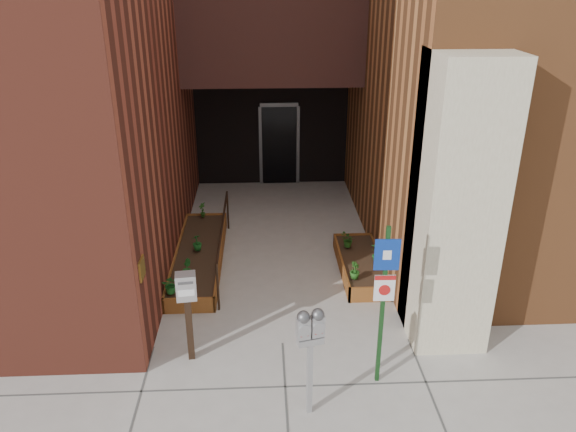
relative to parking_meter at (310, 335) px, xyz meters
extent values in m
plane|color=#9E9991|center=(-0.29, 1.49, -1.22)|extent=(80.00, 80.00, 0.00)
cube|color=#BBB190|center=(2.26, 1.69, 0.98)|extent=(1.10, 1.20, 4.40)
cube|color=#321B16|center=(-0.29, 7.49, 2.78)|extent=(4.20, 2.00, 2.00)
cube|color=black|center=(-0.29, 8.89, 0.28)|extent=(4.00, 0.30, 3.00)
cube|color=black|center=(-0.09, 8.71, -0.17)|extent=(0.90, 0.06, 2.10)
cube|color=#B79338|center=(-2.28, 1.29, 0.28)|extent=(0.04, 0.30, 0.30)
cube|color=brown|center=(-1.84, 2.41, -1.07)|extent=(0.90, 0.04, 0.30)
cube|color=brown|center=(-1.84, 5.97, -1.07)|extent=(0.90, 0.04, 0.30)
cube|color=brown|center=(-2.27, 4.19, -1.07)|extent=(0.04, 3.60, 0.30)
cube|color=brown|center=(-1.41, 4.19, -1.07)|extent=(0.04, 3.60, 0.30)
cube|color=black|center=(-1.84, 4.19, -1.09)|extent=(0.82, 3.52, 0.26)
cube|color=brown|center=(1.31, 2.61, -1.07)|extent=(0.80, 0.04, 0.30)
cube|color=brown|center=(1.31, 4.77, -1.07)|extent=(0.80, 0.04, 0.30)
cube|color=brown|center=(0.93, 3.69, -1.07)|extent=(0.04, 2.20, 0.30)
cube|color=brown|center=(1.69, 3.69, -1.07)|extent=(0.04, 2.20, 0.30)
cube|color=black|center=(1.31, 3.69, -1.09)|extent=(0.72, 2.12, 0.26)
cylinder|color=black|center=(-1.34, 2.49, -0.77)|extent=(0.04, 0.04, 0.90)
cylinder|color=black|center=(-1.34, 5.79, -0.77)|extent=(0.04, 0.04, 0.90)
cylinder|color=black|center=(-1.34, 4.14, -0.34)|extent=(0.04, 3.30, 0.04)
cube|color=#A5A5A8|center=(0.00, 0.00, -0.68)|extent=(0.08, 0.08, 1.10)
cube|color=#A5A5A8|center=(0.00, 0.00, -0.08)|extent=(0.35, 0.21, 0.09)
cube|color=#A5A5A8|center=(-0.09, -0.02, 0.11)|extent=(0.19, 0.15, 0.28)
sphere|color=#59595B|center=(-0.09, -0.02, 0.28)|extent=(0.16, 0.16, 0.16)
cube|color=white|center=(-0.08, -0.08, 0.13)|extent=(0.10, 0.03, 0.05)
cube|color=#B21414|center=(-0.08, -0.08, 0.05)|extent=(0.10, 0.03, 0.03)
cube|color=#A5A5A8|center=(0.09, 0.02, 0.11)|extent=(0.19, 0.15, 0.28)
sphere|color=#59595B|center=(0.09, 0.02, 0.28)|extent=(0.16, 0.16, 0.16)
cube|color=white|center=(0.10, -0.03, 0.13)|extent=(0.10, 0.03, 0.05)
cube|color=#B21414|center=(0.10, -0.03, 0.05)|extent=(0.10, 0.03, 0.03)
cube|color=#153A17|center=(1.02, 0.58, -0.02)|extent=(0.06, 0.06, 2.41)
cube|color=navy|center=(1.02, 0.55, 0.80)|extent=(0.33, 0.03, 0.44)
cube|color=white|center=(1.02, 0.54, 0.80)|extent=(0.11, 0.02, 0.13)
cube|color=white|center=(1.02, 0.55, 0.31)|extent=(0.27, 0.03, 0.38)
cube|color=#B21414|center=(1.02, 0.54, 0.47)|extent=(0.27, 0.02, 0.07)
cylinder|color=#B21414|center=(1.02, 0.53, 0.29)|extent=(0.15, 0.02, 0.15)
cube|color=black|center=(-1.67, 1.20, -0.70)|extent=(0.11, 0.11, 1.05)
cube|color=silver|center=(-1.67, 1.20, 0.02)|extent=(0.31, 0.24, 0.40)
cube|color=#59595B|center=(-1.66, 1.09, 0.13)|extent=(0.21, 0.03, 0.04)
cube|color=white|center=(-1.66, 1.09, -0.03)|extent=(0.23, 0.04, 0.10)
imported|color=#1B6020|center=(-2.14, 2.59, -0.76)|extent=(0.32, 0.32, 0.32)
imported|color=#18551B|center=(-1.94, 3.12, -0.75)|extent=(0.22, 0.22, 0.35)
imported|color=#18541B|center=(-1.86, 4.18, -0.76)|extent=(0.26, 0.26, 0.33)
imported|color=#26601B|center=(-1.91, 5.79, -0.75)|extent=(0.24, 0.24, 0.34)
imported|color=#205518|center=(1.06, 2.93, -0.77)|extent=(0.25, 0.25, 0.32)
imported|color=#1A5D20|center=(1.56, 3.59, -0.74)|extent=(0.26, 0.26, 0.36)
imported|color=#1E4F16|center=(1.11, 4.17, -0.77)|extent=(0.38, 0.38, 0.30)
camera|label=1|loc=(-0.55, -5.73, 4.14)|focal=35.00mm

